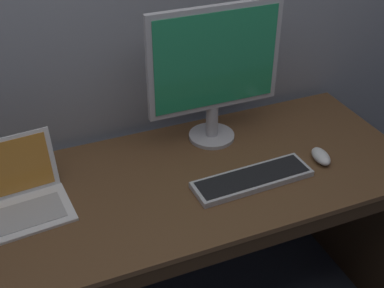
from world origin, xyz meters
TOP-DOWN VIEW (x-y plane):
  - desk at (0.00, -0.01)m, footprint 1.88×0.70m
  - laptop_white at (-0.50, 0.07)m, footprint 0.36×0.29m
  - external_monitor at (0.28, 0.19)m, footprint 0.52×0.18m
  - wired_keyboard at (0.30, -0.11)m, footprint 0.44×0.14m
  - computer_mouse at (0.60, -0.10)m, footprint 0.07×0.12m

SIDE VIEW (x-z plane):
  - desk at x=0.00m, z-range 0.12..0.89m
  - wired_keyboard at x=0.30m, z-range 0.77..0.79m
  - computer_mouse at x=0.60m, z-range 0.77..0.81m
  - laptop_white at x=-0.50m, z-range 0.72..0.93m
  - external_monitor at x=0.28m, z-range 0.80..1.35m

